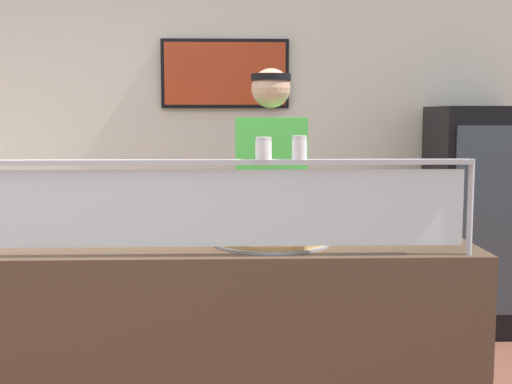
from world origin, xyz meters
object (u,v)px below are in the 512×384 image
pizza_server (272,236)px  worker_figure (271,209)px  parmesan_shaker (264,150)px  drink_fridge (479,219)px  pizza_tray (271,240)px  pepper_flake_shaker (299,149)px

pizza_server → worker_figure: size_ratio=0.16×
parmesan_shaker → worker_figure: 1.04m
drink_fridge → pizza_tray: bearing=-132.1°
pizza_server → pizza_tray: bearing=79.6°
pizza_server → worker_figure: (0.04, 0.73, 0.02)m
worker_figure → pizza_server: bearing=-93.0°
pizza_tray → parmesan_shaker: parmesan_shaker is taller
worker_figure → drink_fridge: worker_figure is taller
worker_figure → parmesan_shaker: bearing=-95.1°
parmesan_shaker → pepper_flake_shaker: pepper_flake_shaker is taller
pizza_server → parmesan_shaker: (-0.05, -0.24, 0.39)m
pizza_server → drink_fridge: 2.34m
pizza_tray → drink_fridge: bearing=47.9°
pizza_tray → pepper_flake_shaker: pepper_flake_shaker is taller
drink_fridge → pizza_server: bearing=-131.7°
pizza_tray → pizza_server: pizza_server is taller
drink_fridge → parmesan_shaker: bearing=-129.0°
pizza_server → pepper_flake_shaker: bearing=-82.8°
pizza_server → pepper_flake_shaker: pepper_flake_shaker is taller
pizza_tray → drink_fridge: (1.56, 1.72, -0.18)m
pizza_tray → parmesan_shaker: (-0.05, -0.26, 0.41)m
parmesan_shaker → pepper_flake_shaker: (0.14, 0.00, 0.00)m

